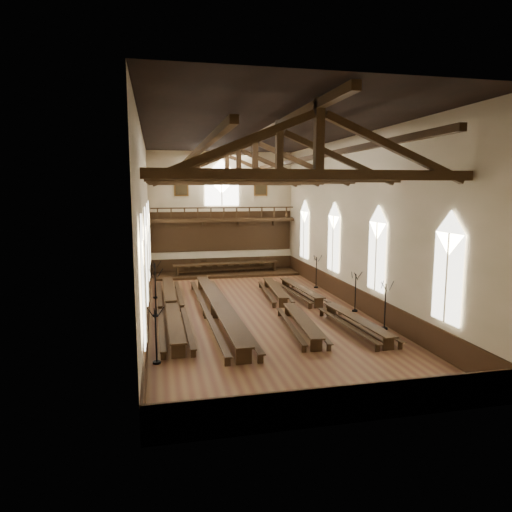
# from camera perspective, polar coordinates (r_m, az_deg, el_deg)

# --- Properties ---
(ground) EXTENTS (26.00, 26.00, 0.00)m
(ground) POSITION_cam_1_polar(r_m,az_deg,el_deg) (26.32, -0.11, -6.90)
(ground) COLOR brown
(ground) RESTS_ON ground
(room_walls) EXTENTS (26.00, 26.00, 26.00)m
(room_walls) POSITION_cam_1_polar(r_m,az_deg,el_deg) (25.40, -0.11, 7.31)
(room_walls) COLOR beige
(room_walls) RESTS_ON ground
(wainscot_band) EXTENTS (12.00, 26.00, 1.20)m
(wainscot_band) POSITION_cam_1_polar(r_m,az_deg,el_deg) (26.17, -0.11, -5.63)
(wainscot_band) COLOR #341D0F
(wainscot_band) RESTS_ON ground
(side_windows) EXTENTS (11.85, 19.80, 4.50)m
(side_windows) POSITION_cam_1_polar(r_m,az_deg,el_deg) (25.59, -0.11, 1.21)
(side_windows) COLOR white
(side_windows) RESTS_ON room_walls
(end_window) EXTENTS (2.80, 0.12, 3.80)m
(end_window) POSITION_cam_1_polar(r_m,az_deg,el_deg) (38.10, -4.31, 8.77)
(end_window) COLOR white
(end_window) RESTS_ON room_walls
(minstrels_gallery) EXTENTS (11.80, 1.24, 3.70)m
(minstrels_gallery) POSITION_cam_1_polar(r_m,az_deg,el_deg) (37.98, -4.20, 3.76)
(minstrels_gallery) COLOR #3A2512
(minstrels_gallery) RESTS_ON room_walls
(portraits) EXTENTS (7.75, 0.09, 1.45)m
(portraits) POSITION_cam_1_polar(r_m,az_deg,el_deg) (38.10, -4.31, 8.58)
(portraits) COLOR brown
(portraits) RESTS_ON room_walls
(roof_trusses) EXTENTS (11.70, 25.70, 2.80)m
(roof_trusses) POSITION_cam_1_polar(r_m,az_deg,el_deg) (25.43, -0.11, 11.27)
(roof_trusses) COLOR #3A2512
(roof_trusses) RESTS_ON room_walls
(refectory_row_a) EXTENTS (1.53, 14.28, 0.74)m
(refectory_row_a) POSITION_cam_1_polar(r_m,az_deg,el_deg) (25.88, -10.53, -6.07)
(refectory_row_a) COLOR #3A2512
(refectory_row_a) RESTS_ON ground
(refectory_row_b) EXTENTS (1.73, 14.95, 0.81)m
(refectory_row_b) POSITION_cam_1_polar(r_m,az_deg,el_deg) (25.17, -4.83, -6.25)
(refectory_row_b) COLOR #3A2512
(refectory_row_b) RESTS_ON ground
(refectory_row_c) EXTENTS (1.86, 13.69, 0.66)m
(refectory_row_c) POSITION_cam_1_polar(r_m,az_deg,el_deg) (26.13, 3.86, -5.93)
(refectory_row_c) COLOR #3A2512
(refectory_row_c) RESTS_ON ground
(refectory_row_d) EXTENTS (1.77, 13.81, 0.68)m
(refectory_row_d) POSITION_cam_1_polar(r_m,az_deg,el_deg) (26.34, 8.56, -5.86)
(refectory_row_d) COLOR #3A2512
(refectory_row_d) RESTS_ON ground
(dais) EXTENTS (11.40, 2.84, 0.19)m
(dais) POSITION_cam_1_polar(r_m,az_deg,el_deg) (37.26, -3.65, -2.24)
(dais) COLOR #341D0F
(dais) RESTS_ON ground
(high_table) EXTENTS (8.71, 1.71, 0.81)m
(high_table) POSITION_cam_1_polar(r_m,az_deg,el_deg) (37.13, -3.66, -1.05)
(high_table) COLOR #3A2512
(high_table) RESTS_ON dais
(high_chairs) EXTENTS (6.81, 0.52, 1.04)m
(high_chairs) POSITION_cam_1_polar(r_m,az_deg,el_deg) (37.97, -3.85, -1.03)
(high_chairs) COLOR #3A2512
(high_chairs) RESTS_ON dais
(candelabrum_left_near) EXTENTS (0.71, 0.65, 2.33)m
(candelabrum_left_near) POSITION_cam_1_polar(r_m,az_deg,el_deg) (18.93, -12.36, -11.00)
(candelabrum_left_near) COLOR black
(candelabrum_left_near) RESTS_ON ground
(candelabrum_left_mid) EXTENTS (0.78, 0.80, 2.68)m
(candelabrum_left_mid) POSITION_cam_1_polar(r_m,az_deg,el_deg) (25.67, -12.42, -5.61)
(candelabrum_left_mid) COLOR black
(candelabrum_left_mid) RESTS_ON ground
(candelabrum_left_far) EXTENTS (0.72, 0.71, 2.41)m
(candelabrum_left_far) POSITION_cam_1_polar(r_m,az_deg,el_deg) (29.91, -12.44, -3.80)
(candelabrum_left_far) COLOR black
(candelabrum_left_far) RESTS_ON ground
(candelabrum_right_near) EXTENTS (0.74, 0.71, 2.45)m
(candelabrum_right_near) POSITION_cam_1_polar(r_m,az_deg,el_deg) (23.68, 15.79, -7.08)
(candelabrum_right_near) COLOR black
(candelabrum_right_near) RESTS_ON ground
(candelabrum_right_mid) EXTENTS (0.65, 0.70, 2.30)m
(candelabrum_right_mid) POSITION_cam_1_polar(r_m,az_deg,el_deg) (26.67, 12.29, -5.34)
(candelabrum_right_mid) COLOR black
(candelabrum_right_mid) RESTS_ON ground
(candelabrum_right_far) EXTENTS (0.68, 0.70, 2.34)m
(candelabrum_right_far) POSITION_cam_1_polar(r_m,az_deg,el_deg) (32.52, 7.53, -2.74)
(candelabrum_right_far) COLOR black
(candelabrum_right_far) RESTS_ON ground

